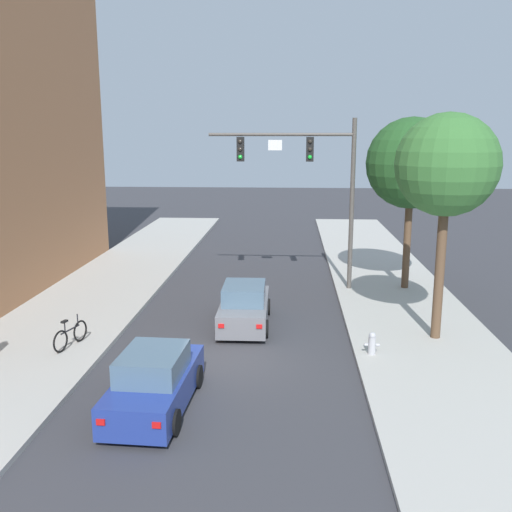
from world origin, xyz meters
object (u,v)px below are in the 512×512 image
at_px(fire_hydrant, 372,343).
at_px(traffic_signal_mast, 312,172).
at_px(street_tree_nearest, 447,166).
at_px(car_lead_grey, 244,307).
at_px(street_tree_second, 412,164).
at_px(car_following_blue, 155,382).
at_px(bicycle_leaning, 70,335).

bearing_deg(fire_hydrant, traffic_signal_mast, 102.21).
distance_m(traffic_signal_mast, street_tree_nearest, 7.52).
height_order(car_lead_grey, street_tree_second, street_tree_second).
height_order(car_following_blue, bicycle_leaning, car_following_blue).
distance_m(car_lead_grey, fire_hydrant, 5.19).
bearing_deg(traffic_signal_mast, bicycle_leaning, -135.50).
distance_m(car_following_blue, fire_hydrant, 7.10).
distance_m(traffic_signal_mast, fire_hydrant, 9.44).
bearing_deg(bicycle_leaning, fire_hydrant, -0.30).
bearing_deg(street_tree_nearest, bicycle_leaning, -172.43).
xyz_separation_m(car_following_blue, bicycle_leaning, (-3.69, 3.78, -0.18)).
relative_size(bicycle_leaning, street_tree_nearest, 0.23).
xyz_separation_m(car_following_blue, street_tree_nearest, (8.43, 5.39, 5.23)).
distance_m(traffic_signal_mast, car_lead_grey, 7.26).
bearing_deg(fire_hydrant, street_tree_nearest, 34.88).
relative_size(car_lead_grey, bicycle_leaning, 2.46).
distance_m(car_following_blue, street_tree_second, 15.56).
bearing_deg(car_lead_grey, car_following_blue, -104.87).
bearing_deg(street_tree_second, street_tree_nearest, -92.00).
xyz_separation_m(car_following_blue, street_tree_second, (8.65, 11.93, 4.99)).
bearing_deg(car_following_blue, bicycle_leaning, 134.37).
bearing_deg(fire_hydrant, car_lead_grey, 145.47).
bearing_deg(car_following_blue, street_tree_nearest, 32.58).
relative_size(street_tree_nearest, street_tree_second, 0.99).
xyz_separation_m(street_tree_nearest, street_tree_second, (0.23, 6.55, -0.24)).
xyz_separation_m(bicycle_leaning, street_tree_second, (12.35, 8.16, 5.17)).
relative_size(car_following_blue, bicycle_leaning, 2.49).
xyz_separation_m(bicycle_leaning, fire_hydrant, (9.74, -0.05, -0.03)).
xyz_separation_m(fire_hydrant, street_tree_nearest, (2.38, 1.66, 5.44)).
distance_m(street_tree_nearest, street_tree_second, 6.56).
relative_size(bicycle_leaning, fire_hydrant, 2.40).
bearing_deg(traffic_signal_mast, fire_hydrant, -77.79).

